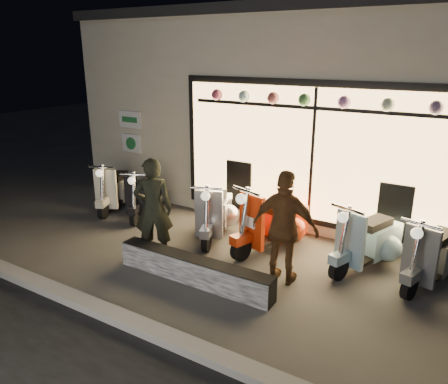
{
  "coord_description": "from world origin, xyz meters",
  "views": [
    {
      "loc": [
        3.44,
        -5.44,
        3.35
      ],
      "look_at": [
        -0.25,
        0.6,
        1.05
      ],
      "focal_mm": 35.0,
      "sensor_mm": 36.0,
      "label": 1
    }
  ],
  "objects_px": {
    "scooter_red": "(277,222)",
    "graffiti_barrier": "(194,270)",
    "man": "(153,209)",
    "scooter_silver": "(216,212)",
    "woman": "(285,228)"
  },
  "relations": [
    {
      "from": "scooter_red",
      "to": "graffiti_barrier",
      "type": "bearing_deg",
      "value": -87.87
    },
    {
      "from": "man",
      "to": "scooter_red",
      "type": "bearing_deg",
      "value": -171.19
    },
    {
      "from": "graffiti_barrier",
      "to": "man",
      "type": "xyz_separation_m",
      "value": [
        -1.04,
        0.34,
        0.67
      ]
    },
    {
      "from": "scooter_silver",
      "to": "man",
      "type": "relative_size",
      "value": 0.88
    },
    {
      "from": "graffiti_barrier",
      "to": "scooter_silver",
      "type": "xyz_separation_m",
      "value": [
        -0.72,
        1.74,
        0.24
      ]
    },
    {
      "from": "scooter_silver",
      "to": "man",
      "type": "bearing_deg",
      "value": -123.65
    },
    {
      "from": "scooter_red",
      "to": "man",
      "type": "distance_m",
      "value": 2.18
    },
    {
      "from": "scooter_silver",
      "to": "woman",
      "type": "xyz_separation_m",
      "value": [
        1.85,
        -1.01,
        0.43
      ]
    },
    {
      "from": "graffiti_barrier",
      "to": "scooter_red",
      "type": "relative_size",
      "value": 1.6
    },
    {
      "from": "man",
      "to": "woman",
      "type": "bearing_deg",
      "value": 155.58
    },
    {
      "from": "scooter_red",
      "to": "woman",
      "type": "relative_size",
      "value": 0.94
    },
    {
      "from": "scooter_silver",
      "to": "woman",
      "type": "relative_size",
      "value": 0.88
    },
    {
      "from": "scooter_red",
      "to": "man",
      "type": "xyz_separation_m",
      "value": [
        -1.56,
        -1.47,
        0.4
      ]
    },
    {
      "from": "graffiti_barrier",
      "to": "woman",
      "type": "xyz_separation_m",
      "value": [
        1.13,
        0.73,
        0.67
      ]
    },
    {
      "from": "scooter_silver",
      "to": "scooter_red",
      "type": "bearing_deg",
      "value": -17.31
    }
  ]
}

